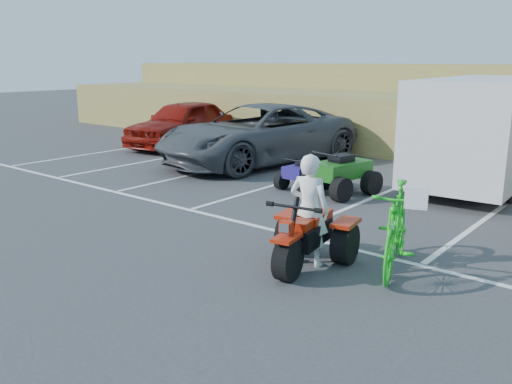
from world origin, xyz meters
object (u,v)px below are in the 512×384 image
Objects in this scene: quad_atv_blue at (304,189)px; quad_atv_green at (340,194)px; green_dirt_bike at (396,228)px; grey_pickup at (258,134)px; red_car at (183,123)px; cargo_trailer at (484,129)px; red_trike_atv at (304,267)px; rider at (309,210)px.

quad_atv_blue is 1.03m from quad_atv_green.
green_dirt_bike reaches higher than quad_atv_blue.
green_dirt_bike is at bearing -39.23° from quad_atv_green.
grey_pickup is 5.25× the size of quad_atv_blue.
quad_atv_blue is 0.76× the size of quad_atv_green.
green_dirt_bike is at bearing -37.29° from red_car.
grey_pickup is 6.77m from cargo_trailer.
cargo_trailer is 4.26m from quad_atv_green.
red_trike_atv reaches higher than quad_atv_blue.
quad_atv_green is (1.03, 0.10, 0.00)m from quad_atv_blue.
grey_pickup reaches higher than quad_atv_blue.
cargo_trailer is 4.97m from quad_atv_blue.
green_dirt_bike is 13.81m from red_car.
rider is 5.44m from quad_atv_blue.
quad_atv_green is (-2.05, 4.66, 0.00)m from red_trike_atv.
red_trike_atv is 0.26× the size of grey_pickup.
quad_atv_green is at bearing -14.94° from grey_pickup.
red_trike_atv is 5.50m from quad_atv_blue.
quad_atv_blue is (-3.08, 4.56, 0.00)m from red_trike_atv.
red_car is (-4.52, 1.00, -0.06)m from grey_pickup.
red_trike_atv is 5.09m from quad_atv_green.
red_trike_atv is 0.77× the size of green_dirt_bike.
green_dirt_bike is 0.38× the size of cargo_trailer.
red_car is at bearing 163.72° from quad_atv_blue.
quad_atv_blue is at bearing -65.02° from rider.
green_dirt_bike is 9.48m from grey_pickup.
rider is at bearing -95.67° from cargo_trailer.
quad_atv_blue is (-3.05, 4.41, -0.92)m from rider.
grey_pickup is 1.31× the size of red_car.
quad_atv_green is (-2.40, -3.17, -1.53)m from cargo_trailer.
grey_pickup is 4.78m from quad_atv_green.
grey_pickup is 3.97× the size of quad_atv_green.
quad_atv_green is at bearing -75.52° from rider.
quad_atv_green reaches higher than quad_atv_blue.
red_trike_atv is at bearing -95.43° from cargo_trailer.
green_dirt_bike is at bearing -27.84° from grey_pickup.
cargo_trailer is at bearing -102.48° from rider.
quad_atv_blue is at bearing -163.75° from quad_atv_green.
grey_pickup reaches higher than rider.
cargo_trailer reaches higher than red_trike_atv.
grey_pickup reaches higher than quad_atv_green.
cargo_trailer is 3.58× the size of quad_atv_green.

